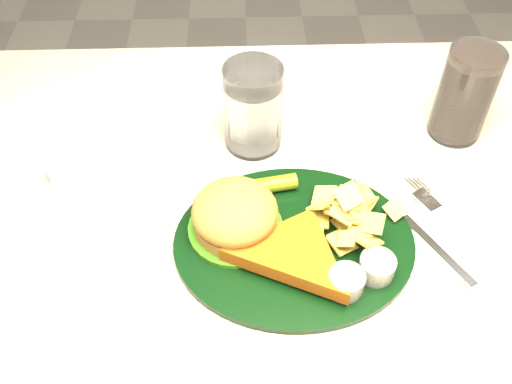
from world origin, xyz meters
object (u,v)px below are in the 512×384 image
table (262,340)px  dinner_plate (295,228)px  cola_glass (465,94)px  fork_napkin (436,244)px  water_glass (253,108)px

table → dinner_plate: dinner_plate is taller
cola_glass → fork_napkin: (-0.08, -0.22, -0.07)m
dinner_plate → cola_glass: cola_glass is taller
cola_glass → table: bearing=-153.2°
water_glass → cola_glass: bearing=2.5°
water_glass → fork_napkin: (0.23, -0.21, -0.06)m
dinner_plate → fork_napkin: size_ratio=1.85×
dinner_plate → cola_glass: size_ratio=2.14×
table → cola_glass: (0.30, 0.15, 0.45)m
table → water_glass: 0.46m
dinner_plate → fork_napkin: dinner_plate is taller
table → fork_napkin: fork_napkin is taller
table → cola_glass: bearing=26.8°
water_glass → cola_glass: cola_glass is taller
cola_glass → water_glass: bearing=-177.5°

